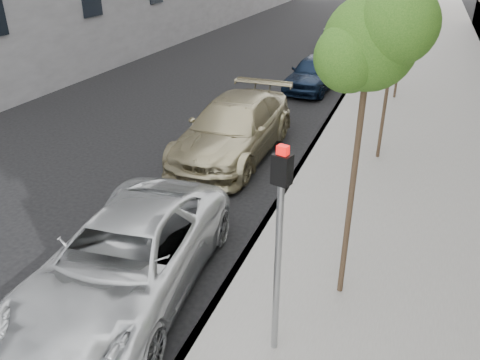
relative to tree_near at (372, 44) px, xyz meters
The scene contains 11 objects.
ground 5.80m from the tree_near, 155.05° to the right, with size 160.00×160.00×0.00m, color black.
sidewalk 22.97m from the tree_near, 87.27° to the left, with size 6.40×72.00×0.14m, color gray.
curb 23.04m from the tree_near, 95.21° to the left, with size 0.15×72.00×0.14m, color #9E9B93.
tree_near is the anchor object (origin of this frame).
tree_mid 6.59m from the tree_near, 90.00° to the left, with size 1.56×1.36×4.11m.
signal_pole 2.98m from the tree_near, 114.01° to the right, with size 0.28×0.24×3.44m.
minivan 5.47m from the tree_near, 161.40° to the right, with size 2.53×5.50×1.53m, color silver.
suv 7.83m from the tree_near, 127.97° to the left, with size 2.40×5.90×1.71m, color tan.
sedan_blue 14.45m from the tree_near, 104.75° to the left, with size 1.76×4.38×1.49m, color black.
sedan_black 19.21m from the tree_near, 100.18° to the left, with size 1.58×4.52×1.49m, color black.
sedan_rear 24.71m from the tree_near, 99.80° to the left, with size 2.17×5.35×1.55m, color #929399.
Camera 1 is at (3.87, -5.49, 5.83)m, focal length 35.00 mm.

